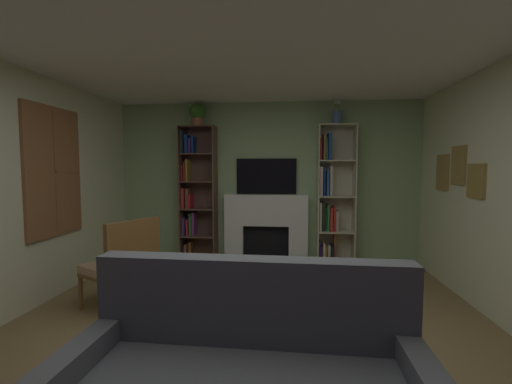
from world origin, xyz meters
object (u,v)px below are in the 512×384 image
bookshelf_right (331,201)px  armchair (124,262)px  bookshelf_left (195,195)px  vase_with_flowers (337,117)px  tv (266,176)px  fireplace (266,227)px  potted_plant (198,114)px

bookshelf_right → armchair: bearing=-142.9°
bookshelf_left → vase_with_flowers: bearing=-0.8°
vase_with_flowers → tv: bearing=173.7°
bookshelf_left → armchair: bearing=-98.5°
fireplace → bookshelf_right: bookshelf_right is taller
bookshelf_right → potted_plant: potted_plant is taller
fireplace → potted_plant: 2.09m
bookshelf_right → vase_with_flowers: 1.28m
bookshelf_right → armchair: bookshelf_right is taller
fireplace → bookshelf_right: bearing=-1.0°
bookshelf_right → armchair: (-2.43, -1.83, -0.51)m
tv → bookshelf_right: (1.01, -0.09, -0.37)m
bookshelf_left → potted_plant: bearing=-25.9°
bookshelf_right → armchair: 3.08m
bookshelf_right → armchair: size_ratio=2.23×
tv → vase_with_flowers: bearing=-6.3°
fireplace → tv: bearing=90.0°
tv → vase_with_flowers: vase_with_flowers is taller
bookshelf_left → potted_plant: potted_plant is taller
bookshelf_right → potted_plant: 2.49m
armchair → bookshelf_right: bearing=37.1°
fireplace → bookshelf_left: bookshelf_left is taller
fireplace → vase_with_flowers: vase_with_flowers is taller
potted_plant → vase_with_flowers: bearing=0.0°
fireplace → vase_with_flowers: (1.08, -0.05, 1.71)m
bookshelf_left → potted_plant: size_ratio=6.04×
vase_with_flowers → armchair: size_ratio=0.38×
tv → armchair: 2.55m
fireplace → bookshelf_right: 1.10m
tv → bookshelf_left: size_ratio=0.44×
bookshelf_left → bookshelf_right: size_ratio=1.00×
fireplace → tv: tv is taller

